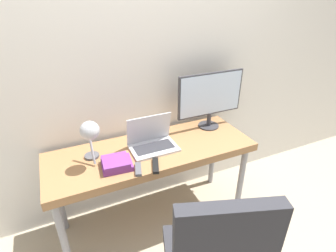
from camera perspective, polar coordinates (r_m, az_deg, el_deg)
name	(u,v)px	position (r m, az deg, el deg)	size (l,w,h in m)	color
ground_plane	(167,242)	(2.29, -0.14, -24.01)	(12.00, 12.00, 0.00)	tan
wall_back	(133,62)	(2.06, -7.54, 13.59)	(8.00, 0.05, 2.60)	silver
desk	(152,156)	(2.03, -3.43, -6.62)	(1.56, 0.56, 0.72)	#996B42
laptop	(152,141)	(1.98, -3.45, -3.38)	(0.35, 0.23, 0.24)	silver
monitor	(211,97)	(2.21, 9.24, 6.34)	(0.59, 0.18, 0.48)	#333338
desk_lamp	(90,133)	(1.75, -16.63, -1.53)	(0.12, 0.23, 0.34)	#4C4C51
book_stack	(116,163)	(1.81, -11.17, -7.95)	(0.22, 0.20, 0.06)	#753384
tv_remote	(138,169)	(1.77, -6.48, -9.31)	(0.08, 0.14, 0.02)	#4C4C51
media_remote	(156,165)	(1.79, -2.71, -8.57)	(0.09, 0.17, 0.02)	black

